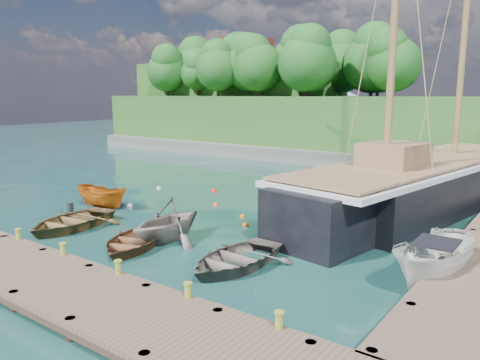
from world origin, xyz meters
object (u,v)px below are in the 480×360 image
Objects in this scene: rowboat_1 at (168,240)px; rowboat_3 at (235,267)px; rowboat_2 at (134,248)px; motorboat_orange at (103,207)px; schooner at (422,188)px; rowboat_0 at (71,228)px; cabin_boat_white at (434,283)px.

rowboat_1 is 4.35m from rowboat_3.
motorboat_orange is at bearing 128.73° from rowboat_2.
motorboat_orange is (-6.82, 3.73, 0.00)m from rowboat_2.
motorboat_orange is at bearing -135.07° from schooner.
rowboat_3 is (9.24, 0.56, 0.00)m from rowboat_0.
schooner is at bearing -57.73° from motorboat_orange.
schooner is (2.97, 13.17, 1.17)m from rowboat_3.
rowboat_2 is 11.50m from cabin_boat_white.
motorboat_orange is 0.13× the size of schooner.
rowboat_2 is 4.72m from rowboat_3.
cabin_boat_white is (17.77, -0.22, 0.00)m from motorboat_orange.
schooner is at bearing 59.39° from rowboat_1.
cabin_boat_white is at bearing 25.21° from rowboat_3.
rowboat_0 is at bearing -121.84° from schooner.
motorboat_orange is at bearing 166.66° from rowboat_3.
rowboat_2 is 0.91× the size of cabin_boat_white.
rowboat_1 is 0.14× the size of schooner.
cabin_boat_white reaches higher than rowboat_0.
cabin_boat_white is 0.16× the size of schooner.
rowboat_3 is 13.55m from schooner.
schooner is at bearing 78.60° from rowboat_3.
rowboat_3 is at bearing -145.96° from cabin_boat_white.
rowboat_0 is 4.21m from motorboat_orange.
rowboat_0 is 1.12× the size of rowboat_2.
schooner is at bearing 117.81° from cabin_boat_white.
rowboat_0 is 1.28× the size of motorboat_orange.
cabin_boat_white reaches higher than rowboat_2.
rowboat_0 is 9.26m from rowboat_3.
rowboat_1 is 7.54m from motorboat_orange.
rowboat_2 is 7.78m from motorboat_orange.
rowboat_0 is 18.41m from schooner.
rowboat_0 is 1.20× the size of rowboat_1.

